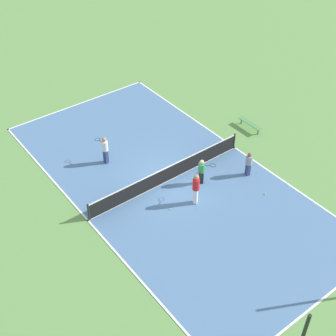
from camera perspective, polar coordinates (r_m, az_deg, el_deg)
The scene contains 10 objects.
ground_plane at distance 25.54m, azimuth -0.00°, elevation -1.56°, with size 80.00×80.00×0.00m, color #60934C.
court_surface at distance 25.53m, azimuth -0.00°, elevation -1.55°, with size 10.10×20.11×0.02m.
tennis_net at distance 25.19m, azimuth -0.00°, elevation -0.63°, with size 9.90×0.10×1.02m.
bench at distance 29.74m, azimuth 9.96°, elevation 5.34°, with size 0.36×1.77×0.45m.
player_baseline_gray at distance 25.76m, azimuth 9.82°, elevation 0.66°, with size 0.43×0.43×1.50m.
player_near_white at distance 26.39m, azimuth -7.70°, elevation 2.40°, with size 0.48×0.97×1.72m.
player_coach_red at distance 23.55m, azimuth 3.43°, elevation -2.30°, with size 0.95×0.82×1.85m.
player_far_green at distance 24.87m, azimuth 4.12°, elevation -0.26°, with size 0.96×0.80×1.55m.
tennis_ball_right_alley at distance 23.82m, azimuth 0.29°, elevation -5.05°, with size 0.07×0.07×0.07m, color #CCE033.
tennis_ball_near_net at distance 25.20m, azimuth 11.75°, elevation -3.08°, with size 0.07×0.07×0.07m, color #CCE033.
Camera 1 is at (11.73, 15.38, 16.68)m, focal length 50.00 mm.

